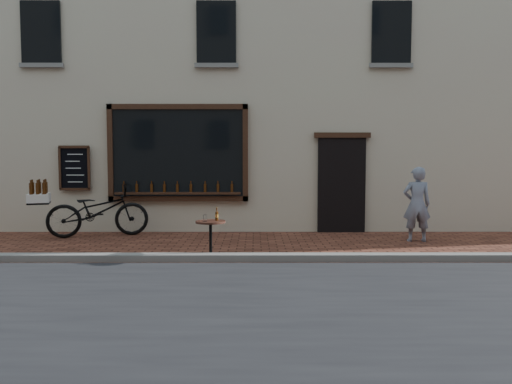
{
  "coord_description": "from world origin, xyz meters",
  "views": [
    {
      "loc": [
        -0.12,
        -8.13,
        1.75
      ],
      "look_at": [
        -0.1,
        1.2,
        1.1
      ],
      "focal_mm": 35.0,
      "sensor_mm": 36.0,
      "label": 1
    }
  ],
  "objects": [
    {
      "name": "kerb",
      "position": [
        0.0,
        0.2,
        0.06
      ],
      "size": [
        90.0,
        0.25,
        0.12
      ],
      "primitive_type": "cube",
      "color": "slate",
      "rests_on": "ground"
    },
    {
      "name": "cargo_bicycle",
      "position": [
        -3.62,
        2.81,
        0.58
      ],
      "size": [
        2.59,
        1.42,
        1.22
      ],
      "rotation": [
        0.0,
        0.0,
        1.88
      ],
      "color": "black",
      "rests_on": "ground"
    },
    {
      "name": "ground",
      "position": [
        0.0,
        0.0,
        0.0
      ],
      "size": [
        90.0,
        90.0,
        0.0
      ],
      "primitive_type": "plane",
      "color": "#4D2519",
      "rests_on": "ground"
    },
    {
      "name": "shop_building",
      "position": [
        0.0,
        6.5,
        5.0
      ],
      "size": [
        28.0,
        6.2,
        10.0
      ],
      "color": "#BFB696",
      "rests_on": "ground"
    },
    {
      "name": "pedestrian",
      "position": [
        3.25,
        2.17,
        0.78
      ],
      "size": [
        0.59,
        0.41,
        1.55
      ],
      "primitive_type": "imported",
      "rotation": [
        0.0,
        0.0,
        3.08
      ],
      "color": "slate",
      "rests_on": "ground"
    },
    {
      "name": "bistro_table",
      "position": [
        -0.88,
        0.35,
        0.47
      ],
      "size": [
        0.52,
        0.52,
        0.89
      ],
      "color": "black",
      "rests_on": "ground"
    }
  ]
}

